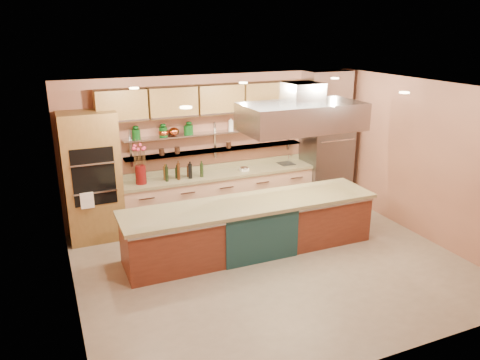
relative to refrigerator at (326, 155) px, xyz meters
name	(u,v)px	position (x,y,z in m)	size (l,w,h in m)	color
floor	(273,265)	(-2.35, -2.14, -1.06)	(6.00, 5.00, 0.02)	gray
ceiling	(277,89)	(-2.35, -2.14, 1.75)	(6.00, 5.00, 0.02)	black
wall_back	(217,146)	(-2.35, 0.36, 0.35)	(6.00, 0.04, 2.80)	#A96C4F
wall_front	(384,252)	(-2.35, -4.64, 0.35)	(6.00, 0.04, 2.80)	#A96C4F
wall_left	(66,212)	(-5.35, -2.14, 0.35)	(0.04, 5.00, 2.80)	#A96C4F
wall_right	(426,161)	(0.65, -2.14, 0.35)	(0.04, 5.00, 2.80)	#A96C4F
oven_stack	(92,177)	(-4.80, 0.04, 0.10)	(0.95, 0.64, 2.30)	olive
refrigerator	(326,155)	(0.00, 0.00, 0.00)	(0.95, 0.72, 2.10)	slate
back_counter	(221,195)	(-2.40, 0.06, -0.58)	(3.84, 0.64, 0.93)	tan
wall_shelf_lower	(217,150)	(-2.40, 0.23, 0.30)	(3.60, 0.26, 0.03)	#AEB2B5
wall_shelf_upper	(217,133)	(-2.40, 0.23, 0.65)	(3.60, 0.26, 0.03)	#AEB2B5
upper_cabinets	(219,99)	(-2.35, 0.18, 1.30)	(4.60, 0.36, 0.55)	olive
range_hood	(302,117)	(-1.56, -1.54, 1.20)	(2.00, 1.00, 0.45)	#AEB2B5
ceiling_downlights	(271,90)	(-2.35, -1.94, 1.72)	(4.00, 2.80, 0.02)	#FFE5A5
island	(251,227)	(-2.46, -1.54, -0.61)	(4.24, 0.92, 0.88)	brown
flower_vase	(141,175)	(-3.96, 0.01, 0.05)	(0.19, 0.19, 0.34)	#5B0D0D
oil_bottle_cluster	(184,172)	(-3.15, 0.01, 0.01)	(0.80, 0.23, 0.26)	black
kitchen_scale	(244,168)	(-1.91, 0.01, -0.07)	(0.16, 0.12, 0.09)	white
bar_faucet	(288,159)	(-0.85, 0.11, -0.02)	(0.03, 0.03, 0.20)	white
copper_kettle	(174,132)	(-3.25, 0.23, 0.74)	(0.19, 0.19, 0.16)	#CC5B2F
green_canister	(187,130)	(-2.99, 0.23, 0.75)	(0.14, 0.14, 0.16)	#0D3F12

